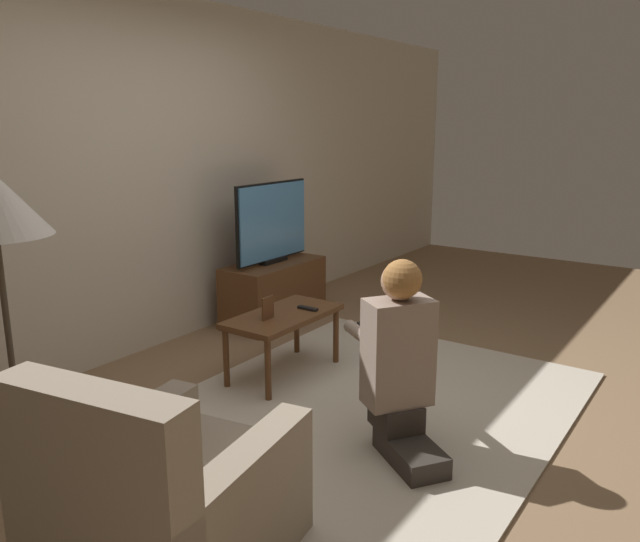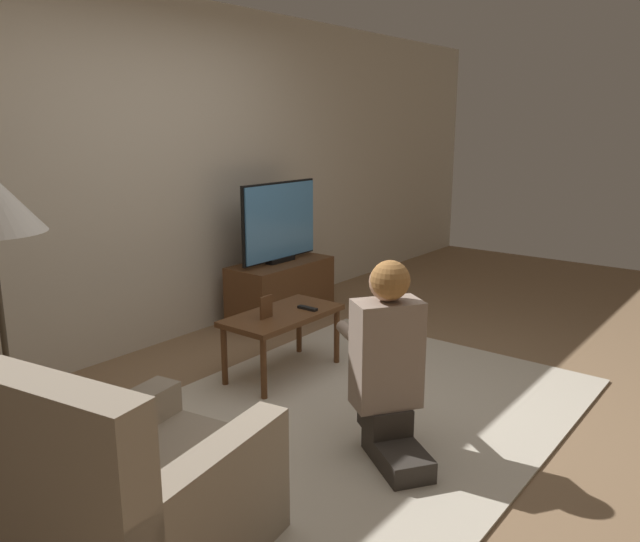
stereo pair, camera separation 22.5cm
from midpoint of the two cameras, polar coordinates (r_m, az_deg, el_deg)
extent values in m
plane|color=#896B4C|center=(3.84, 5.28, -12.64)|extent=(10.00, 10.00, 0.00)
cube|color=beige|center=(4.79, -14.39, 8.41)|extent=(10.00, 0.06, 2.60)
cube|color=beige|center=(3.84, 5.29, -12.53)|extent=(2.76, 2.16, 0.02)
cube|color=brown|center=(5.40, -2.40, -1.87)|extent=(0.94, 0.45, 0.52)
cube|color=black|center=(5.33, -2.42, 1.04)|extent=(0.30, 0.08, 0.04)
cube|color=black|center=(5.27, -2.53, 4.59)|extent=(0.87, 0.03, 0.66)
cube|color=#4C8CC6|center=(5.27, -2.46, 4.58)|extent=(0.84, 0.04, 0.63)
cube|color=brown|center=(4.18, -1.91, -4.08)|extent=(0.84, 0.43, 0.04)
cylinder|color=brown|center=(3.88, -3.50, -9.02)|extent=(0.04, 0.04, 0.41)
cylinder|color=brown|center=(4.44, 3.00, -6.07)|extent=(0.04, 0.04, 0.41)
cylinder|color=brown|center=(4.11, -7.18, -7.82)|extent=(0.04, 0.04, 0.41)
cylinder|color=brown|center=(4.64, -0.54, -5.19)|extent=(0.04, 0.04, 0.41)
cylinder|color=#4C4233|center=(3.64, -24.21, -15.22)|extent=(0.28, 0.28, 0.03)
cylinder|color=#4C4233|center=(3.37, -25.39, -4.30)|extent=(0.03, 0.03, 1.41)
cube|color=gray|center=(2.63, -12.71, -21.21)|extent=(1.00, 0.84, 0.42)
cube|color=gray|center=(2.17, -19.97, -15.60)|extent=(0.27, 0.72, 0.49)
cube|color=gray|center=(2.44, -7.39, -22.01)|extent=(0.91, 0.29, 0.56)
cube|color=gray|center=(2.76, -17.45, -17.96)|extent=(0.91, 0.29, 0.56)
cube|color=#332D28|center=(3.28, 9.11, -16.25)|extent=(0.43, 0.48, 0.11)
cube|color=#332D28|center=(3.36, 7.92, -13.08)|extent=(0.32, 0.32, 0.14)
cube|color=gray|center=(3.22, 8.12, -7.51)|extent=(0.39, 0.36, 0.56)
sphere|color=tan|center=(3.10, 8.35, -1.02)|extent=(0.19, 0.19, 0.19)
sphere|color=#9E6B38|center=(3.08, 8.52, -0.85)|extent=(0.20, 0.20, 0.20)
cube|color=black|center=(3.52, 5.61, -5.06)|extent=(0.13, 0.11, 0.04)
cylinder|color=gray|center=(3.46, 7.93, -5.48)|extent=(0.23, 0.29, 0.07)
cylinder|color=gray|center=(3.38, 4.78, -5.84)|extent=(0.23, 0.29, 0.07)
cube|color=brown|center=(4.05, -3.36, -3.32)|extent=(0.11, 0.01, 0.15)
cube|color=black|center=(4.24, 0.37, -3.43)|extent=(0.04, 0.15, 0.02)
camera|label=1|loc=(0.11, -88.47, 0.37)|focal=35.00mm
camera|label=2|loc=(0.11, 91.53, -0.37)|focal=35.00mm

